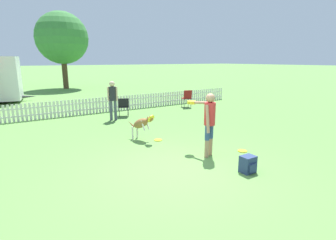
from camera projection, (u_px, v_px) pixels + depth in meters
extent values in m
plane|color=#5B8C42|center=(176.00, 170.00, 5.94)|extent=(240.00, 240.00, 0.00)
cylinder|color=tan|center=(207.00, 149.00, 6.67)|extent=(0.11, 0.11, 0.46)
cylinder|color=#334C7A|center=(207.00, 133.00, 6.57)|extent=(0.12, 0.12, 0.37)
cylinder|color=tan|center=(210.00, 147.00, 6.82)|extent=(0.11, 0.11, 0.46)
cylinder|color=#334C7A|center=(211.00, 131.00, 6.73)|extent=(0.12, 0.12, 0.37)
cylinder|color=red|center=(210.00, 114.00, 6.54)|extent=(0.36, 0.36, 0.57)
sphere|color=tan|center=(210.00, 98.00, 6.45)|extent=(0.23, 0.23, 0.23)
cylinder|color=tan|center=(208.00, 119.00, 6.37)|extent=(0.12, 0.21, 0.69)
cylinder|color=tan|center=(202.00, 103.00, 6.85)|extent=(0.24, 0.69, 0.14)
cylinder|color=yellow|center=(192.00, 103.00, 7.10)|extent=(0.25, 0.25, 0.02)
cylinder|color=yellow|center=(192.00, 102.00, 7.09)|extent=(0.25, 0.25, 0.02)
cylinder|color=yellow|center=(192.00, 101.00, 7.08)|extent=(0.25, 0.25, 0.02)
ellipsoid|color=olive|center=(141.00, 123.00, 8.04)|extent=(0.50, 0.70, 0.50)
ellipsoid|color=silver|center=(141.00, 125.00, 8.06)|extent=(0.27, 0.37, 0.23)
sphere|color=olive|center=(149.00, 119.00, 7.80)|extent=(0.16, 0.16, 0.16)
cone|color=olive|center=(151.00, 119.00, 7.75)|extent=(0.13, 0.17, 0.13)
cylinder|color=yellow|center=(151.00, 119.00, 7.75)|extent=(0.28, 0.21, 0.23)
cone|color=olive|center=(150.00, 117.00, 7.84)|extent=(0.05, 0.05, 0.07)
cone|color=olive|center=(147.00, 117.00, 7.77)|extent=(0.05, 0.05, 0.07)
cylinder|color=silver|center=(137.00, 132.00, 8.35)|extent=(0.06, 0.06, 0.41)
cylinder|color=silver|center=(133.00, 133.00, 8.19)|extent=(0.06, 0.06, 0.41)
cylinder|color=silver|center=(147.00, 124.00, 8.02)|extent=(0.11, 0.19, 0.32)
cylinder|color=silver|center=(143.00, 126.00, 7.87)|extent=(0.11, 0.19, 0.32)
cone|color=olive|center=(131.00, 124.00, 8.31)|extent=(0.16, 0.29, 0.20)
cylinder|color=yellow|center=(158.00, 140.00, 8.11)|extent=(0.25, 0.25, 0.02)
cylinder|color=yellow|center=(242.00, 151.00, 7.13)|extent=(0.25, 0.25, 0.02)
cube|color=navy|center=(248.00, 164.00, 5.78)|extent=(0.32, 0.25, 0.38)
cube|color=navy|center=(253.00, 168.00, 5.67)|extent=(0.22, 0.04, 0.19)
cube|color=silver|center=(83.00, 110.00, 11.90)|extent=(17.35, 0.04, 0.06)
cube|color=silver|center=(83.00, 103.00, 11.83)|extent=(17.35, 0.04, 0.06)
cube|color=silver|center=(4.00, 114.00, 10.23)|extent=(0.09, 0.02, 0.72)
cube|color=silver|center=(9.00, 114.00, 10.31)|extent=(0.09, 0.02, 0.72)
cube|color=silver|center=(13.00, 113.00, 10.39)|extent=(0.09, 0.02, 0.72)
cube|color=silver|center=(17.00, 113.00, 10.47)|extent=(0.09, 0.02, 0.72)
cube|color=silver|center=(22.00, 113.00, 10.56)|extent=(0.09, 0.02, 0.72)
cube|color=silver|center=(26.00, 112.00, 10.64)|extent=(0.09, 0.02, 0.72)
cube|color=silver|center=(30.00, 112.00, 10.72)|extent=(0.09, 0.02, 0.72)
cube|color=silver|center=(34.00, 111.00, 10.80)|extent=(0.09, 0.02, 0.72)
cube|color=silver|center=(39.00, 111.00, 10.88)|extent=(0.09, 0.02, 0.72)
cube|color=silver|center=(43.00, 111.00, 10.96)|extent=(0.09, 0.02, 0.72)
cube|color=silver|center=(47.00, 110.00, 11.05)|extent=(0.09, 0.02, 0.72)
cube|color=silver|center=(50.00, 110.00, 11.13)|extent=(0.09, 0.02, 0.72)
cube|color=silver|center=(54.00, 109.00, 11.21)|extent=(0.09, 0.02, 0.72)
cube|color=silver|center=(58.00, 109.00, 11.29)|extent=(0.09, 0.02, 0.72)
cube|color=silver|center=(62.00, 109.00, 11.37)|extent=(0.09, 0.02, 0.72)
cube|color=silver|center=(66.00, 108.00, 11.46)|extent=(0.09, 0.02, 0.72)
cube|color=silver|center=(69.00, 108.00, 11.54)|extent=(0.09, 0.02, 0.72)
cube|color=silver|center=(73.00, 108.00, 11.62)|extent=(0.09, 0.02, 0.72)
cube|color=silver|center=(76.00, 107.00, 11.70)|extent=(0.09, 0.02, 0.72)
cube|color=silver|center=(80.00, 107.00, 11.78)|extent=(0.09, 0.02, 0.72)
cube|color=silver|center=(83.00, 107.00, 11.87)|extent=(0.09, 0.02, 0.72)
cube|color=silver|center=(87.00, 106.00, 11.95)|extent=(0.09, 0.02, 0.72)
cube|color=silver|center=(90.00, 106.00, 12.03)|extent=(0.09, 0.02, 0.72)
cube|color=silver|center=(93.00, 106.00, 12.11)|extent=(0.09, 0.02, 0.72)
cube|color=silver|center=(97.00, 105.00, 12.19)|extent=(0.09, 0.02, 0.72)
cube|color=silver|center=(100.00, 105.00, 12.27)|extent=(0.09, 0.02, 0.72)
cube|color=silver|center=(103.00, 105.00, 12.36)|extent=(0.09, 0.02, 0.72)
cube|color=silver|center=(106.00, 105.00, 12.44)|extent=(0.09, 0.02, 0.72)
cube|color=silver|center=(109.00, 104.00, 12.52)|extent=(0.09, 0.02, 0.72)
cube|color=silver|center=(112.00, 104.00, 12.60)|extent=(0.09, 0.02, 0.72)
cube|color=silver|center=(115.00, 104.00, 12.68)|extent=(0.09, 0.02, 0.72)
cube|color=silver|center=(118.00, 103.00, 12.77)|extent=(0.09, 0.02, 0.72)
cube|color=silver|center=(121.00, 103.00, 12.85)|extent=(0.09, 0.02, 0.72)
cube|color=silver|center=(124.00, 103.00, 12.93)|extent=(0.09, 0.02, 0.72)
cube|color=silver|center=(127.00, 103.00, 13.01)|extent=(0.09, 0.02, 0.72)
cube|color=silver|center=(130.00, 102.00, 13.09)|extent=(0.09, 0.02, 0.72)
cube|color=silver|center=(132.00, 102.00, 13.18)|extent=(0.09, 0.02, 0.72)
cube|color=silver|center=(135.00, 102.00, 13.26)|extent=(0.09, 0.02, 0.72)
cube|color=silver|center=(138.00, 101.00, 13.34)|extent=(0.09, 0.02, 0.72)
cube|color=silver|center=(141.00, 101.00, 13.42)|extent=(0.09, 0.02, 0.72)
cube|color=silver|center=(143.00, 101.00, 13.50)|extent=(0.09, 0.02, 0.72)
cube|color=silver|center=(146.00, 101.00, 13.58)|extent=(0.09, 0.02, 0.72)
cube|color=silver|center=(148.00, 100.00, 13.67)|extent=(0.09, 0.02, 0.72)
cube|color=silver|center=(151.00, 100.00, 13.75)|extent=(0.09, 0.02, 0.72)
cube|color=silver|center=(154.00, 100.00, 13.83)|extent=(0.09, 0.02, 0.72)
cube|color=silver|center=(156.00, 100.00, 13.91)|extent=(0.09, 0.02, 0.72)
cube|color=silver|center=(159.00, 100.00, 13.99)|extent=(0.09, 0.02, 0.72)
cube|color=silver|center=(161.00, 99.00, 14.08)|extent=(0.09, 0.02, 0.72)
cube|color=silver|center=(163.00, 99.00, 14.16)|extent=(0.09, 0.02, 0.72)
cube|color=silver|center=(166.00, 99.00, 14.24)|extent=(0.09, 0.02, 0.72)
cube|color=silver|center=(168.00, 99.00, 14.32)|extent=(0.09, 0.02, 0.72)
cube|color=silver|center=(170.00, 98.00, 14.40)|extent=(0.09, 0.02, 0.72)
cube|color=silver|center=(173.00, 98.00, 14.49)|extent=(0.09, 0.02, 0.72)
cube|color=silver|center=(175.00, 98.00, 14.57)|extent=(0.09, 0.02, 0.72)
cube|color=silver|center=(177.00, 98.00, 14.65)|extent=(0.09, 0.02, 0.72)
cube|color=silver|center=(180.00, 98.00, 14.73)|extent=(0.09, 0.02, 0.72)
cube|color=silver|center=(182.00, 97.00, 14.81)|extent=(0.09, 0.02, 0.72)
cube|color=silver|center=(184.00, 97.00, 14.89)|extent=(0.09, 0.02, 0.72)
cube|color=silver|center=(186.00, 97.00, 14.98)|extent=(0.09, 0.02, 0.72)
cube|color=silver|center=(188.00, 97.00, 15.06)|extent=(0.09, 0.02, 0.72)
cube|color=silver|center=(190.00, 97.00, 15.14)|extent=(0.09, 0.02, 0.72)
cube|color=silver|center=(192.00, 96.00, 15.22)|extent=(0.09, 0.02, 0.72)
cube|color=silver|center=(194.00, 96.00, 15.30)|extent=(0.09, 0.02, 0.72)
cube|color=silver|center=(196.00, 96.00, 15.39)|extent=(0.09, 0.02, 0.72)
cube|color=silver|center=(199.00, 96.00, 15.47)|extent=(0.09, 0.02, 0.72)
cube|color=silver|center=(201.00, 96.00, 15.55)|extent=(0.09, 0.02, 0.72)
cube|color=silver|center=(202.00, 95.00, 15.63)|extent=(0.09, 0.02, 0.72)
cube|color=silver|center=(204.00, 95.00, 15.71)|extent=(0.09, 0.02, 0.72)
cube|color=silver|center=(206.00, 95.00, 15.80)|extent=(0.09, 0.02, 0.72)
cube|color=silver|center=(208.00, 95.00, 15.88)|extent=(0.09, 0.02, 0.72)
cube|color=silver|center=(210.00, 95.00, 15.96)|extent=(0.09, 0.02, 0.72)
cube|color=silver|center=(212.00, 94.00, 16.04)|extent=(0.09, 0.02, 0.72)
cube|color=silver|center=(214.00, 94.00, 16.12)|extent=(0.09, 0.02, 0.72)
cube|color=silver|center=(216.00, 94.00, 16.20)|extent=(0.09, 0.02, 0.72)
cube|color=silver|center=(218.00, 94.00, 16.29)|extent=(0.09, 0.02, 0.72)
cube|color=silver|center=(219.00, 94.00, 16.37)|extent=(0.09, 0.02, 0.72)
cube|color=silver|center=(221.00, 94.00, 16.45)|extent=(0.09, 0.02, 0.72)
cylinder|color=#333338|center=(128.00, 110.00, 11.79)|extent=(0.02, 0.02, 0.42)
cylinder|color=#333338|center=(119.00, 111.00, 11.72)|extent=(0.02, 0.02, 0.42)
cylinder|color=#333338|center=(128.00, 112.00, 11.43)|extent=(0.02, 0.02, 0.42)
cylinder|color=#333338|center=(119.00, 112.00, 11.36)|extent=(0.02, 0.02, 0.42)
cube|color=black|center=(124.00, 107.00, 11.53)|extent=(0.58, 0.58, 0.03)
cube|color=black|center=(123.00, 103.00, 11.29)|extent=(0.45, 0.25, 0.40)
cylinder|color=#333338|center=(188.00, 102.00, 14.01)|extent=(0.02, 0.02, 0.46)
cylinder|color=#333338|center=(182.00, 102.00, 13.90)|extent=(0.02, 0.02, 0.46)
cylinder|color=#333338|center=(191.00, 103.00, 13.66)|extent=(0.02, 0.02, 0.46)
cylinder|color=#333338|center=(184.00, 103.00, 13.55)|extent=(0.02, 0.02, 0.46)
cube|color=maroon|center=(186.00, 98.00, 13.73)|extent=(0.54, 0.54, 0.03)
cube|color=maroon|center=(188.00, 95.00, 13.50)|extent=(0.44, 0.20, 0.44)
cylinder|color=#474C5B|center=(115.00, 110.00, 10.75)|extent=(0.11, 0.11, 0.82)
cylinder|color=#474C5B|center=(111.00, 110.00, 10.72)|extent=(0.11, 0.11, 0.82)
cylinder|color=#26262D|center=(112.00, 94.00, 10.58)|extent=(0.27, 0.27, 0.56)
sphere|color=beige|center=(112.00, 84.00, 10.49)|extent=(0.22, 0.22, 0.22)
cylinder|color=beige|center=(117.00, 94.00, 10.61)|extent=(0.08, 0.08, 0.58)
cylinder|color=beige|center=(108.00, 94.00, 10.56)|extent=(0.08, 0.08, 0.58)
cone|color=#3F3F42|center=(30.00, 96.00, 15.94)|extent=(0.82, 0.33, 0.20)
cylinder|color=#4C3823|center=(65.00, 71.00, 22.36)|extent=(0.44, 0.44, 3.03)
sphere|color=#387A38|center=(62.00, 38.00, 21.75)|extent=(4.26, 4.26, 4.26)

